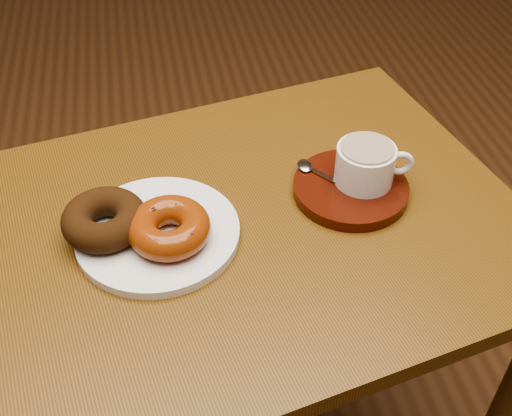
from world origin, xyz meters
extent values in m
cube|color=brown|center=(0.23, -0.04, 0.71)|extent=(0.87, 0.72, 0.03)
cylinder|color=#4A2F15|center=(-0.16, 0.14, 0.35)|extent=(0.04, 0.04, 0.70)
cylinder|color=#4A2F15|center=(0.52, 0.27, 0.35)|extent=(0.04, 0.04, 0.70)
cylinder|color=white|center=(0.12, -0.05, 0.73)|extent=(0.24, 0.24, 0.01)
torus|color=#341B0A|center=(0.05, -0.04, 0.76)|extent=(0.14, 0.14, 0.04)
torus|color=#82360E|center=(0.13, -0.07, 0.76)|extent=(0.15, 0.15, 0.04)
cube|color=#4F2A1A|center=(0.17, -0.07, 0.78)|extent=(0.01, 0.00, 0.00)
cube|color=#4F2A1A|center=(0.16, -0.06, 0.78)|extent=(0.01, 0.01, 0.00)
cube|color=#4F2A1A|center=(0.15, -0.04, 0.78)|extent=(0.01, 0.01, 0.00)
cube|color=#4F2A1A|center=(0.14, -0.04, 0.78)|extent=(0.01, 0.01, 0.00)
cube|color=#4F2A1A|center=(0.12, -0.04, 0.78)|extent=(0.01, 0.01, 0.00)
cube|color=#4F2A1A|center=(0.11, -0.05, 0.78)|extent=(0.01, 0.01, 0.00)
cube|color=#4F2A1A|center=(0.10, -0.06, 0.78)|extent=(0.01, 0.01, 0.00)
cube|color=#4F2A1A|center=(0.10, -0.08, 0.78)|extent=(0.01, 0.01, 0.00)
cube|color=#4F2A1A|center=(0.11, -0.09, 0.78)|extent=(0.01, 0.01, 0.00)
cube|color=#4F2A1A|center=(0.12, -0.10, 0.78)|extent=(0.01, 0.01, 0.00)
cube|color=#4F2A1A|center=(0.14, -0.11, 0.78)|extent=(0.01, 0.01, 0.00)
cube|color=#4F2A1A|center=(0.15, -0.10, 0.78)|extent=(0.01, 0.01, 0.00)
cube|color=#4F2A1A|center=(0.16, -0.09, 0.78)|extent=(0.01, 0.01, 0.00)
cylinder|color=#391007|center=(0.39, -0.01, 0.73)|extent=(0.17, 0.17, 0.02)
cylinder|color=white|center=(0.41, -0.01, 0.77)|extent=(0.08, 0.08, 0.06)
cylinder|color=brown|center=(0.41, -0.01, 0.80)|extent=(0.07, 0.07, 0.00)
torus|color=white|center=(0.46, -0.02, 0.77)|extent=(0.04, 0.02, 0.04)
ellipsoid|color=silver|center=(0.34, 0.04, 0.75)|extent=(0.02, 0.03, 0.01)
cube|color=silver|center=(0.37, 0.00, 0.75)|extent=(0.06, 0.07, 0.00)
camera|label=1|loc=(0.13, -0.67, 1.34)|focal=45.00mm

